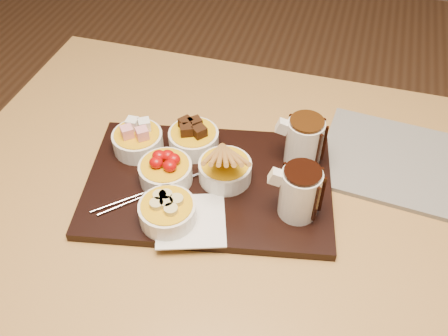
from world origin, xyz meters
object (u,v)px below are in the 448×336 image
(bowl_strawberries, at_px, (166,173))
(pitcher_dark_chocolate, at_px, (300,193))
(pitcher_milk_chocolate, at_px, (304,142))
(serving_board, at_px, (209,184))
(newspaper, at_px, (399,162))
(dining_table, at_px, (252,220))

(bowl_strawberries, xyz_separation_m, pitcher_dark_chocolate, (0.25, -0.01, 0.03))
(bowl_strawberries, bearing_deg, pitcher_milk_chocolate, 27.34)
(serving_board, height_order, pitcher_dark_chocolate, pitcher_dark_chocolate)
(pitcher_dark_chocolate, relative_size, pitcher_milk_chocolate, 1.00)
(bowl_strawberries, height_order, pitcher_dark_chocolate, pitcher_dark_chocolate)
(pitcher_milk_chocolate, bearing_deg, newspaper, 7.71)
(pitcher_dark_chocolate, xyz_separation_m, pitcher_milk_chocolate, (-0.01, 0.13, 0.00))
(serving_board, relative_size, pitcher_milk_chocolate, 4.78)
(dining_table, distance_m, pitcher_dark_chocolate, 0.19)
(bowl_strawberries, xyz_separation_m, pitcher_milk_chocolate, (0.24, 0.12, 0.03))
(dining_table, xyz_separation_m, pitcher_dark_chocolate, (0.09, -0.05, 0.16))
(serving_board, bearing_deg, pitcher_milk_chocolate, 21.80)
(pitcher_milk_chocolate, bearing_deg, pitcher_dark_chocolate, -94.40)
(bowl_strawberries, relative_size, newspaper, 0.33)
(dining_table, height_order, newspaper, newspaper)
(dining_table, xyz_separation_m, serving_board, (-0.08, -0.02, 0.11))
(pitcher_dark_chocolate, distance_m, pitcher_milk_chocolate, 0.13)
(dining_table, bearing_deg, newspaper, 28.66)
(bowl_strawberries, bearing_deg, newspaper, 23.64)
(dining_table, bearing_deg, bowl_strawberries, -165.44)
(serving_board, distance_m, pitcher_milk_chocolate, 0.20)
(dining_table, distance_m, newspaper, 0.32)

